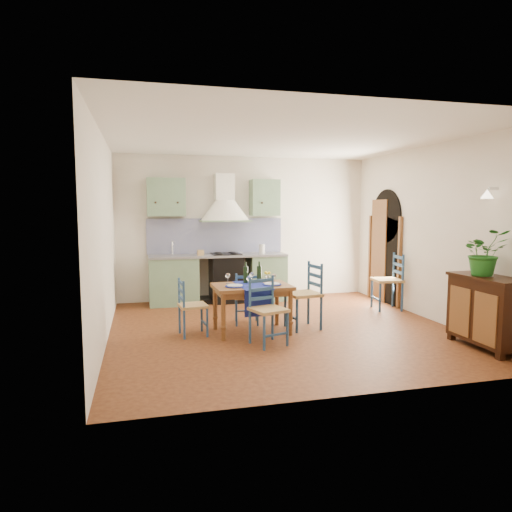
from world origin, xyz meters
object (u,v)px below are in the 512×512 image
Objects in this scene: sideboard at (487,309)px; potted_plant at (485,252)px; dining_table at (252,290)px; chair_near at (267,310)px.

potted_plant is at bearing 117.47° from sideboard.
dining_table is at bearing 151.96° from sideboard.
dining_table is at bearing 95.06° from chair_near.
sideboard is at bearing -62.53° from potted_plant.
chair_near is 0.85× the size of sideboard.
potted_plant is at bearing -16.49° from chair_near.
potted_plant is (2.71, -1.40, 0.62)m from dining_table.
potted_plant is (-0.03, 0.06, 0.73)m from sideboard.
chair_near is at bearing 162.50° from sideboard.
chair_near is 1.49× the size of potted_plant.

